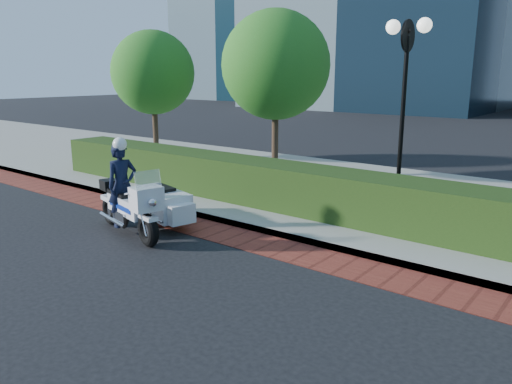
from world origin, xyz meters
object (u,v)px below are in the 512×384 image
Objects in this scene: tree_a at (153,73)px; police_motorcycle at (141,199)px; lamppost at (405,85)px; tree_b at (276,65)px.

police_motorcycle is (6.38, -5.87, -2.55)m from tree_a.
lamppost is 6.26m from police_motorcycle.
tree_b is 6.55m from police_motorcycle.
police_motorcycle is at bearing -81.46° from tree_b.
lamppost is 0.86× the size of tree_b.
lamppost reaches higher than police_motorcycle.
tree_b is (-4.50, 1.30, 0.48)m from lamppost.
tree_a is 5.50m from tree_b.
tree_b reaches higher than tree_a.
tree_b is 2.02× the size of police_motorcycle.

